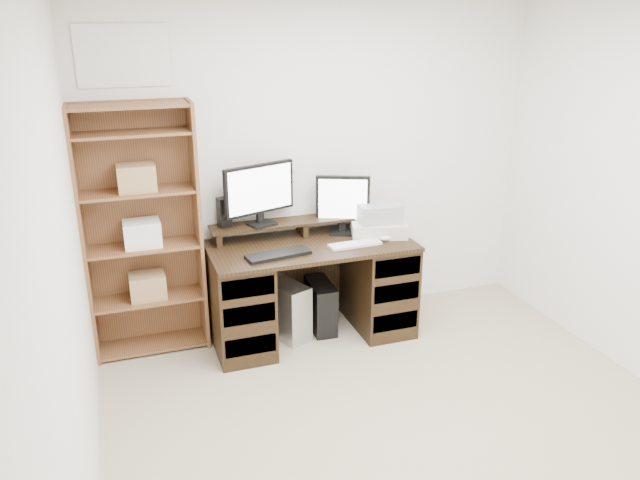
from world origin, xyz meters
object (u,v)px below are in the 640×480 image
desk (311,288)px  printer (378,228)px  tower_silver (284,309)px  monitor_wide (259,191)px  tower_black (321,306)px  monitor_small (343,202)px  bookshelf (142,230)px

desk → printer: printer is taller
tower_silver → monitor_wide: bearing=111.4°
desk → monitor_wide: monitor_wide is taller
tower_silver → tower_black: tower_silver is taller
desk → monitor_wide: 0.83m
monitor_small → monitor_wide: bearing=-162.0°
tower_black → bookshelf: bearing=176.5°
desk → tower_silver: (-0.19, 0.06, -0.17)m
tower_black → monitor_small: bearing=25.7°
monitor_wide → bookshelf: (-0.85, 0.01, -0.21)m
printer → monitor_wide: bearing=-174.4°
monitor_small → tower_silver: 0.93m
monitor_wide → printer: bearing=-30.1°
monitor_small → desk: bearing=-131.4°
monitor_wide → monitor_small: (0.63, -0.05, -0.13)m
monitor_wide → printer: monitor_wide is taller
monitor_small → tower_black: monitor_small is taller
monitor_small → tower_silver: size_ratio=1.02×
monitor_wide → monitor_small: bearing=-23.2°
monitor_wide → bookshelf: size_ratio=0.31×
monitor_small → tower_silver: (-0.50, -0.09, -0.77)m
monitor_small → bookshelf: bearing=-160.0°
monitor_small → printer: bearing=-4.9°
tower_black → tower_silver: bearing=-175.7°
tower_black → bookshelf: 1.47m
desk → tower_black: (0.10, 0.07, -0.20)m
monitor_small → printer: size_ratio=1.08×
desk → monitor_small: monitor_small is taller
printer → tower_black: (-0.45, 0.04, -0.61)m
monitor_wide → printer: size_ratio=1.34×
desk → bookshelf: size_ratio=0.83×
printer → tower_silver: size_ratio=0.94×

